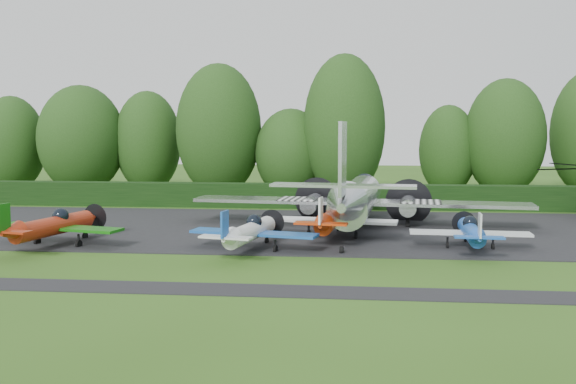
# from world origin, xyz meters

# --- Properties ---
(ground) EXTENTS (160.00, 160.00, 0.00)m
(ground) POSITION_xyz_m (0.00, 0.00, 0.00)
(ground) COLOR #2C4E16
(ground) RESTS_ON ground
(apron) EXTENTS (70.00, 18.00, 0.01)m
(apron) POSITION_xyz_m (0.00, 10.00, 0.00)
(apron) COLOR black
(apron) RESTS_ON ground
(taxiway_verge) EXTENTS (70.00, 2.00, 0.00)m
(taxiway_verge) POSITION_xyz_m (0.00, -6.00, 0.00)
(taxiway_verge) COLOR black
(taxiway_verge) RESTS_ON ground
(hedgerow) EXTENTS (90.00, 1.60, 2.00)m
(hedgerow) POSITION_xyz_m (0.00, 21.00, 0.00)
(hedgerow) COLOR black
(hedgerow) RESTS_ON ground
(transport_plane) EXTENTS (22.59, 17.33, 7.24)m
(transport_plane) POSITION_xyz_m (3.42, 10.26, 2.02)
(transport_plane) COLOR silver
(transport_plane) RESTS_ON ground
(light_plane_red) EXTENTS (7.58, 7.97, 2.91)m
(light_plane_red) POSITION_xyz_m (-13.51, 2.40, 1.21)
(light_plane_red) COLOR #9A250E
(light_plane_red) RESTS_ON ground
(light_plane_white) EXTENTS (7.07, 7.43, 2.72)m
(light_plane_white) POSITION_xyz_m (-2.35, 2.04, 1.13)
(light_plane_white) COLOR silver
(light_plane_white) RESTS_ON ground
(light_plane_orange) EXTENTS (7.75, 8.15, 2.98)m
(light_plane_orange) POSITION_xyz_m (1.86, 6.43, 1.24)
(light_plane_orange) COLOR red
(light_plane_orange) RESTS_ON ground
(light_plane_blue) EXTENTS (6.52, 6.85, 2.50)m
(light_plane_blue) POSITION_xyz_m (9.52, 3.70, 1.04)
(light_plane_blue) COLOR #1D51AF
(light_plane_blue) RESTS_ON ground
(tree_1) EXTENTS (7.43, 7.43, 13.29)m
(tree_1) POSITION_xyz_m (2.36, 27.31, 6.63)
(tree_1) COLOR black
(tree_1) RESTS_ON ground
(tree_3) EXTENTS (8.17, 8.17, 12.70)m
(tree_3) POSITION_xyz_m (-9.61, 29.12, 6.34)
(tree_3) COLOR black
(tree_3) RESTS_ON ground
(tree_4) EXTENTS (6.70, 6.70, 9.86)m
(tree_4) POSITION_xyz_m (-31.87, 31.73, 4.92)
(tree_4) COLOR black
(tree_4) RESTS_ON ground
(tree_5) EXTENTS (6.65, 6.65, 10.30)m
(tree_5) POSITION_xyz_m (-17.56, 32.05, 5.14)
(tree_5) COLOR black
(tree_5) RESTS_ON ground
(tree_8) EXTENTS (5.64, 5.64, 8.83)m
(tree_8) POSITION_xyz_m (12.48, 32.75, 4.40)
(tree_8) COLOR black
(tree_8) RESTS_ON ground
(tree_9) EXTENTS (8.61, 8.61, 10.84)m
(tree_9) POSITION_xyz_m (-23.95, 30.66, 5.41)
(tree_9) COLOR black
(tree_9) RESTS_ON ground
(tree_10) EXTENTS (7.58, 7.58, 11.28)m
(tree_10) POSITION_xyz_m (17.65, 31.72, 5.63)
(tree_10) COLOR black
(tree_10) RESTS_ON ground
(tree_11) EXTENTS (6.80, 6.80, 8.40)m
(tree_11) POSITION_xyz_m (-2.66, 28.84, 4.19)
(tree_11) COLOR black
(tree_11) RESTS_ON ground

